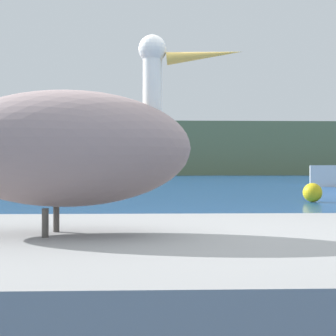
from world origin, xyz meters
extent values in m
cube|color=#6B7A51|center=(0.00, 76.91, 4.24)|extent=(140.00, 12.84, 8.48)
cube|color=gray|center=(-0.73, -0.06, 0.28)|extent=(3.47, 2.08, 0.56)
ellipsoid|color=gray|center=(-0.73, -0.06, 0.97)|extent=(1.23, 0.61, 0.55)
cylinder|color=white|center=(-0.31, -0.09, 1.22)|extent=(0.09, 0.09, 0.34)
sphere|color=white|center=(-0.31, -0.09, 1.43)|extent=(0.13, 0.13, 0.13)
cone|color=gold|center=(-0.07, -0.10, 1.40)|extent=(0.36, 0.08, 0.09)
cylinder|color=#4C4742|center=(-0.78, 0.04, 0.63)|extent=(0.03, 0.03, 0.13)
cylinder|color=#4C4742|center=(-0.80, -0.15, 0.63)|extent=(0.03, 0.03, 0.13)
sphere|color=yellow|center=(4.01, 10.25, 0.26)|extent=(0.51, 0.51, 0.51)
camera|label=1|loc=(-0.32, -2.30, 0.87)|focal=50.55mm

